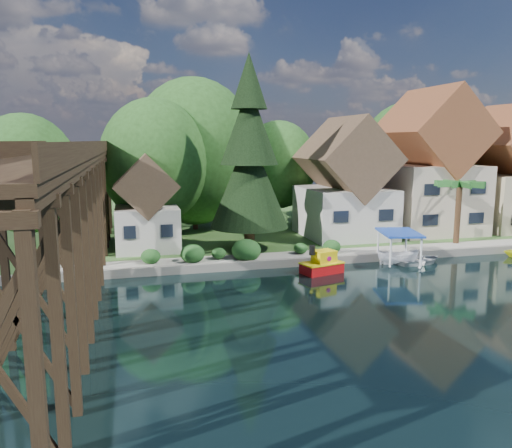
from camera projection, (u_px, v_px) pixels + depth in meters
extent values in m
plane|color=black|center=(345.00, 298.00, 29.84)|extent=(140.00, 140.00, 0.00)
cube|color=#2A5020|center=(232.00, 214.00, 62.30)|extent=(140.00, 52.00, 0.50)
cube|color=slate|center=(350.00, 259.00, 38.41)|extent=(60.00, 0.40, 0.62)
cube|color=gray|center=(366.00, 251.00, 40.10)|extent=(50.00, 2.60, 0.06)
cube|color=black|center=(15.00, 307.00, 16.13)|extent=(4.00, 0.36, 8.00)
cube|color=black|center=(33.00, 281.00, 19.19)|extent=(4.00, 0.36, 8.00)
cube|color=black|center=(46.00, 261.00, 22.25)|extent=(4.00, 0.36, 8.00)
cube|color=black|center=(56.00, 247.00, 25.31)|extent=(4.00, 0.36, 8.00)
cube|color=black|center=(64.00, 235.00, 28.37)|extent=(4.00, 0.36, 8.00)
cube|color=black|center=(70.00, 226.00, 31.42)|extent=(4.00, 0.36, 8.00)
cube|color=black|center=(75.00, 218.00, 34.48)|extent=(4.00, 0.36, 8.00)
cube|color=black|center=(80.00, 212.00, 37.54)|extent=(4.00, 0.36, 8.00)
cube|color=black|center=(83.00, 207.00, 40.60)|extent=(4.00, 0.36, 8.00)
cube|color=black|center=(86.00, 202.00, 43.66)|extent=(4.00, 0.36, 8.00)
cube|color=black|center=(89.00, 198.00, 46.72)|extent=(4.00, 0.36, 8.00)
cube|color=black|center=(92.00, 194.00, 49.78)|extent=(4.00, 0.36, 8.00)
cube|color=black|center=(35.00, 162.00, 29.95)|extent=(0.35, 44.00, 0.35)
cube|color=black|center=(95.00, 161.00, 30.79)|extent=(0.35, 44.00, 0.35)
cube|color=black|center=(65.00, 157.00, 30.32)|extent=(4.00, 44.00, 0.30)
cube|color=black|center=(29.00, 148.00, 29.75)|extent=(0.12, 44.00, 0.80)
cube|color=black|center=(99.00, 147.00, 30.71)|extent=(0.12, 44.00, 0.80)
cube|color=beige|center=(344.00, 212.00, 46.38)|extent=(7.50, 8.00, 4.50)
cube|color=#4E3A29|center=(346.00, 158.00, 45.56)|extent=(7.64, 8.64, 7.64)
cube|color=black|center=(341.00, 217.00, 41.97)|extent=(1.35, 0.08, 1.00)
cube|color=black|center=(386.00, 215.00, 42.99)|extent=(1.35, 0.08, 1.00)
cube|color=#C5B299|center=(427.00, 198.00, 48.87)|extent=(8.50, 8.50, 6.50)
cube|color=brown|center=(431.00, 133.00, 47.82)|extent=(8.65, 9.18, 8.65)
cube|color=black|center=(432.00, 200.00, 44.14)|extent=(1.53, 0.08, 1.00)
cube|color=black|center=(478.00, 199.00, 45.29)|extent=(1.53, 0.08, 1.00)
cube|color=tan|center=(508.00, 201.00, 50.65)|extent=(8.00, 8.00, 5.50)
cube|color=beige|center=(147.00, 228.00, 40.67)|extent=(5.00, 5.00, 3.50)
cube|color=#4E3A29|center=(146.00, 185.00, 40.08)|extent=(5.09, 5.40, 5.09)
cube|color=black|center=(130.00, 232.00, 37.87)|extent=(0.90, 0.08, 1.00)
cube|color=black|center=(167.00, 231.00, 38.55)|extent=(0.90, 0.08, 1.00)
cylinder|color=#382314|center=(157.00, 214.00, 45.13)|extent=(0.50, 0.50, 4.50)
ellipsoid|color=#22481A|center=(155.00, 161.00, 44.34)|extent=(4.40, 4.40, 5.06)
cylinder|color=#382314|center=(195.00, 205.00, 49.88)|extent=(0.50, 0.50, 4.95)
ellipsoid|color=#22481A|center=(194.00, 152.00, 49.02)|extent=(5.00, 5.00, 5.75)
cylinder|color=#382314|center=(278.00, 205.00, 53.09)|extent=(0.50, 0.50, 4.05)
ellipsoid|color=#22481A|center=(279.00, 165.00, 52.38)|extent=(4.00, 4.00, 4.60)
cylinder|color=#382314|center=(405.00, 199.00, 56.69)|extent=(0.50, 0.50, 4.50)
ellipsoid|color=#22481A|center=(407.00, 157.00, 55.90)|extent=(4.60, 4.60, 5.29)
cylinder|color=#382314|center=(489.00, 205.00, 54.87)|extent=(0.50, 0.50, 3.60)
ellipsoid|color=#22481A|center=(491.00, 170.00, 54.24)|extent=(3.80, 3.80, 4.37)
cylinder|color=#382314|center=(29.00, 229.00, 38.92)|extent=(0.50, 0.50, 4.05)
ellipsoid|color=#22481A|center=(25.00, 174.00, 38.21)|extent=(4.00, 4.00, 4.60)
ellipsoid|color=#194218|center=(192.00, 252.00, 36.49)|extent=(1.98, 1.98, 1.53)
ellipsoid|color=#194218|center=(219.00, 252.00, 37.29)|extent=(1.54, 1.54, 1.19)
ellipsoid|color=#194218|center=(246.00, 249.00, 37.25)|extent=(2.20, 2.20, 1.70)
ellipsoid|color=#194218|center=(151.00, 255.00, 35.97)|extent=(1.76, 1.76, 1.36)
ellipsoid|color=#194218|center=(301.00, 247.00, 38.96)|extent=(1.54, 1.54, 1.19)
ellipsoid|color=#194218|center=(332.00, 245.00, 39.26)|extent=(1.76, 1.76, 1.36)
cylinder|color=#382314|center=(249.00, 233.00, 40.50)|extent=(0.86, 0.86, 2.87)
cone|color=black|center=(249.00, 180.00, 39.79)|extent=(6.32, 6.32, 7.66)
cone|color=black|center=(249.00, 125.00, 39.07)|extent=(4.59, 4.59, 6.22)
cone|color=black|center=(249.00, 81.00, 38.52)|extent=(2.87, 2.87, 4.31)
cylinder|color=#382314|center=(458.00, 215.00, 42.77)|extent=(0.50, 0.50, 4.95)
ellipsoid|color=#1B5320|center=(460.00, 184.00, 42.32)|extent=(5.08, 5.08, 1.13)
cube|color=red|center=(322.00, 268.00, 35.46)|extent=(3.16, 2.23, 0.76)
cube|color=yellow|center=(322.00, 263.00, 35.39)|extent=(3.28, 2.35, 0.10)
cube|color=yellow|center=(324.00, 257.00, 35.42)|extent=(1.77, 1.51, 0.95)
cylinder|color=black|center=(312.00, 250.00, 34.81)|extent=(0.42, 0.42, 0.67)
cylinder|color=#9D0C67|center=(329.00, 259.00, 34.91)|extent=(0.35, 0.16, 0.34)
cylinder|color=#9D0C67|center=(319.00, 255.00, 35.93)|extent=(0.35, 0.16, 0.34)
cylinder|color=#9D0C67|center=(333.00, 256.00, 35.79)|extent=(0.16, 0.35, 0.34)
imported|color=silver|center=(420.00, 259.00, 38.14)|extent=(4.29, 3.43, 0.79)
imported|color=white|center=(398.00, 257.00, 37.85)|extent=(3.38, 1.89, 1.23)
cube|color=#1B42AF|center=(399.00, 233.00, 37.55)|extent=(3.54, 4.46, 0.15)
cylinder|color=white|center=(421.00, 252.00, 36.05)|extent=(0.15, 0.15, 2.22)
cylinder|color=white|center=(406.00, 242.00, 39.46)|extent=(0.15, 0.15, 2.22)
cylinder|color=white|center=(391.00, 252.00, 36.01)|extent=(0.15, 0.15, 2.22)
cylinder|color=white|center=(378.00, 242.00, 39.42)|extent=(0.15, 0.15, 2.22)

